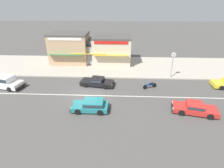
# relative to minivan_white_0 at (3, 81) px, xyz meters

# --- Properties ---
(ground_plane) EXTENTS (160.00, 160.00, 0.00)m
(ground_plane) POSITION_rel_minivan_white_0_xyz_m (10.83, -1.65, -0.84)
(ground_plane) COLOR #4C4947
(lane_centre_stripe) EXTENTS (50.40, 0.14, 0.01)m
(lane_centre_stripe) POSITION_rel_minivan_white_0_xyz_m (10.83, -1.65, -0.84)
(lane_centre_stripe) COLOR silver
(lane_centre_stripe) RESTS_ON ground
(kerb_strip) EXTENTS (68.00, 10.00, 0.15)m
(kerb_strip) POSITION_rel_minivan_white_0_xyz_m (10.83, 8.39, -0.77)
(kerb_strip) COLOR #ADA393
(kerb_strip) RESTS_ON ground
(minivan_white_0) EXTENTS (4.99, 2.67, 1.56)m
(minivan_white_0) POSITION_rel_minivan_white_0_xyz_m (0.00, 0.00, 0.00)
(minivan_white_0) COLOR white
(minivan_white_0) RESTS_ON ground
(sedan_black_1) EXTENTS (4.47, 2.36, 1.06)m
(sedan_black_1) POSITION_rel_minivan_white_0_xyz_m (11.77, 1.02, -0.31)
(sedan_black_1) COLOR black
(sedan_black_1) RESTS_ON ground
(sedan_red_2) EXTENTS (4.42, 2.49, 1.06)m
(sedan_red_2) POSITION_rel_minivan_white_0_xyz_m (21.97, -4.58, -0.31)
(sedan_red_2) COLOR red
(sedan_red_2) RESTS_ON ground
(hatchback_teal_5) EXTENTS (3.63, 1.88, 1.10)m
(hatchback_teal_5) POSITION_rel_minivan_white_0_xyz_m (11.87, -4.62, -0.26)
(hatchback_teal_5) COLOR teal
(hatchback_teal_5) RESTS_ON ground
(motorcycle_0) EXTENTS (1.79, 0.98, 0.80)m
(motorcycle_0) POSITION_rel_minivan_white_0_xyz_m (18.42, 0.54, -0.42)
(motorcycle_0) COLOR black
(motorcycle_0) RESTS_ON ground
(street_clock) EXTENTS (0.65, 0.22, 3.58)m
(street_clock) POSITION_rel_minivan_white_0_xyz_m (21.83, 3.90, 1.97)
(street_clock) COLOR #9E9EA3
(street_clock) RESTS_ON kerb_strip
(shopfront_corner_warung) EXTENTS (6.35, 5.51, 4.97)m
(shopfront_corner_warung) POSITION_rel_minivan_white_0_xyz_m (6.03, 10.01, 1.79)
(shopfront_corner_warung) COLOR tan
(shopfront_corner_warung) RESTS_ON kerb_strip
(shopfront_mid_block) EXTENTS (6.29, 6.01, 4.51)m
(shopfront_mid_block) POSITION_rel_minivan_white_0_xyz_m (13.23, 10.17, 1.56)
(shopfront_mid_block) COLOR beige
(shopfront_mid_block) RESTS_ON kerb_strip
(shopfront_far_kios) EXTENTS (6.54, 5.15, 3.87)m
(shopfront_far_kios) POSITION_rel_minivan_white_0_xyz_m (9.63, 10.45, 1.25)
(shopfront_far_kios) COLOR #999EA8
(shopfront_far_kios) RESTS_ON kerb_strip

